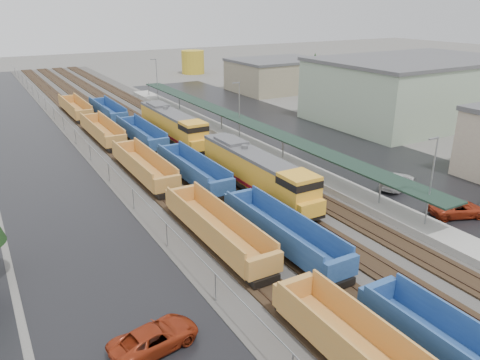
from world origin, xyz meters
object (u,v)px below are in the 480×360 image
object	(u,v)px
well_string_yellow	(174,193)
well_string_blue	(230,197)
locomotive_lead	(258,172)
parked_car_east_b	(458,209)
storage_tank	(193,62)
locomotive_trail	(173,126)
parked_car_west_c	(155,338)
parked_car_east_c	(397,181)

from	to	relation	value
well_string_yellow	well_string_blue	distance (m)	5.20
locomotive_lead	parked_car_east_b	world-z (taller)	locomotive_lead
well_string_yellow	storage_tank	xyz separation A→B (m)	(37.25, 76.87, 1.74)
locomotive_trail	parked_car_east_b	world-z (taller)	locomotive_trail
well_string_yellow	parked_car_east_b	xyz separation A→B (m)	(20.38, -14.47, -0.51)
locomotive_lead	parked_car_west_c	world-z (taller)	locomotive_lead
storage_tank	parked_car_west_c	size ratio (longest dim) A/B	1.19
storage_tank	parked_car_east_b	xyz separation A→B (m)	(-16.87, -91.34, -2.25)
locomotive_trail	storage_tank	size ratio (longest dim) A/B	3.13
parked_car_east_b	locomotive_lead	bearing A→B (deg)	65.76
well_string_blue	storage_tank	xyz separation A→B (m)	(33.25, 80.20, 1.75)
locomotive_trail	parked_car_west_c	size ratio (longest dim) A/B	3.74
well_string_blue	parked_car_west_c	world-z (taller)	well_string_blue
well_string_yellow	storage_tank	bearing A→B (deg)	64.15
well_string_yellow	well_string_blue	world-z (taller)	well_string_yellow
locomotive_lead	parked_car_east_c	bearing A→B (deg)	-23.12
well_string_yellow	parked_car_west_c	size ratio (longest dim) A/B	19.89
parked_car_west_c	well_string_blue	bearing A→B (deg)	-51.99
locomotive_lead	well_string_blue	distance (m)	4.52
locomotive_trail	locomotive_lead	bearing A→B (deg)	-90.00
parked_car_east_c	parked_car_east_b	bearing A→B (deg)	157.08
well_string_yellow	well_string_blue	bearing A→B (deg)	-39.74
locomotive_trail	parked_car_east_b	size ratio (longest dim) A/B	3.76
parked_car_west_c	storage_tank	bearing A→B (deg)	-36.19
well_string_yellow	storage_tank	distance (m)	85.44
well_string_yellow	parked_car_east_b	size ratio (longest dim) A/B	20.02
parked_car_east_b	parked_car_west_c	bearing A→B (deg)	117.34
parked_car_west_c	parked_car_east_b	bearing A→B (deg)	-95.08
parked_car_west_c	well_string_yellow	bearing A→B (deg)	-36.10
parked_car_east_c	storage_tank	bearing A→B (deg)	-28.72
well_string_yellow	well_string_blue	xyz separation A→B (m)	(4.00, -3.33, -0.01)
parked_car_east_b	parked_car_east_c	size ratio (longest dim) A/B	0.96
parked_car_east_b	well_string_blue	bearing A→B (deg)	77.84
locomotive_lead	well_string_blue	world-z (taller)	locomotive_lead
locomotive_lead	parked_car_west_c	xyz separation A→B (m)	(-16.25, -15.60, -1.56)
parked_car_east_c	locomotive_lead	bearing A→B (deg)	49.09
well_string_blue	parked_car_west_c	distance (m)	18.45
locomotive_lead	well_string_blue	xyz separation A→B (m)	(-4.00, -1.81, -1.06)
storage_tank	locomotive_lead	bearing A→B (deg)	-110.46
locomotive_lead	parked_car_east_c	size ratio (longest dim) A/B	3.60
locomotive_lead	parked_car_east_b	bearing A→B (deg)	-46.30
locomotive_lead	well_string_yellow	world-z (taller)	locomotive_lead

